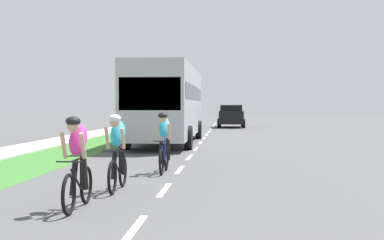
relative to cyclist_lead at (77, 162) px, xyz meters
name	(u,v)px	position (x,y,z in m)	size (l,w,h in m)	color
ground_plane	(198,147)	(1.20, 13.93, -0.81)	(120.00, 120.00, 0.00)	#4C4C4F
grass_verge	(91,146)	(-3.44, 13.93, -0.81)	(2.55, 70.00, 0.01)	#38722D
sidewalk_concrete	(40,146)	(-5.70, 13.93, -0.81)	(1.97, 70.00, 0.10)	#B2ADA3
lane_markings_center	(202,140)	(1.20, 17.93, -0.81)	(0.12, 54.30, 0.01)	white
cyclist_lead	(77,162)	(0.00, 0.00, 0.00)	(0.42, 1.72, 1.58)	black
cyclist_trailing	(117,152)	(0.26, 2.01, 0.00)	(0.42, 1.72, 1.58)	black
cyclist_distant	(164,142)	(0.85, 4.99, 0.00)	(0.42, 1.72, 1.58)	black
bus_silver	(168,101)	(-0.31, 16.03, 1.17)	(2.78, 11.60, 3.48)	#A5A8AD
suv_black	(231,116)	(2.70, 34.09, 0.14)	(2.15, 4.70, 1.79)	black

